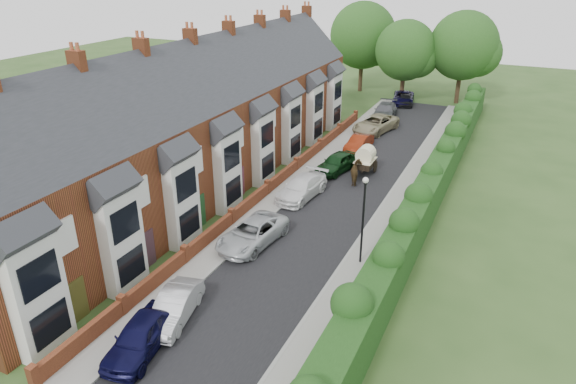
# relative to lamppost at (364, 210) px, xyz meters

# --- Properties ---
(ground) EXTENTS (140.00, 140.00, 0.00)m
(ground) POSITION_rel_lamppost_xyz_m (-3.40, -4.00, -3.30)
(ground) COLOR #2D4C1E
(ground) RESTS_ON ground
(road) EXTENTS (6.00, 58.00, 0.02)m
(road) POSITION_rel_lamppost_xyz_m (-3.90, 7.00, -3.29)
(road) COLOR black
(road) RESTS_ON ground
(pavement_hedge_side) EXTENTS (2.20, 58.00, 0.12)m
(pavement_hedge_side) POSITION_rel_lamppost_xyz_m (0.20, 7.00, -3.24)
(pavement_hedge_side) COLOR gray
(pavement_hedge_side) RESTS_ON ground
(pavement_house_side) EXTENTS (1.70, 58.00, 0.12)m
(pavement_house_side) POSITION_rel_lamppost_xyz_m (-7.75, 7.00, -3.24)
(pavement_house_side) COLOR gray
(pavement_house_side) RESTS_ON ground
(kerb_hedge_side) EXTENTS (0.18, 58.00, 0.13)m
(kerb_hedge_side) POSITION_rel_lamppost_xyz_m (-0.85, 7.00, -3.23)
(kerb_hedge_side) COLOR gray
(kerb_hedge_side) RESTS_ON ground
(kerb_house_side) EXTENTS (0.18, 58.00, 0.13)m
(kerb_house_side) POSITION_rel_lamppost_xyz_m (-6.95, 7.00, -3.23)
(kerb_house_side) COLOR gray
(kerb_house_side) RESTS_ON ground
(hedge) EXTENTS (2.10, 58.00, 2.85)m
(hedge) POSITION_rel_lamppost_xyz_m (2.00, 7.00, -1.70)
(hedge) COLOR #173711
(hedge) RESTS_ON ground
(terrace_row) EXTENTS (9.05, 40.50, 11.50)m
(terrace_row) POSITION_rel_lamppost_xyz_m (-14.27, 5.98, 1.18)
(terrace_row) COLOR brown
(terrace_row) RESTS_ON ground
(garden_wall_row) EXTENTS (0.35, 40.35, 1.10)m
(garden_wall_row) POSITION_rel_lamppost_xyz_m (-8.75, 6.00, -2.84)
(garden_wall_row) COLOR brown
(garden_wall_row) RESTS_ON ground
(lamppost) EXTENTS (0.32, 0.32, 5.16)m
(lamppost) POSITION_rel_lamppost_xyz_m (0.00, 0.00, 0.00)
(lamppost) COLOR black
(lamppost) RESTS_ON ground
(tree_far_left) EXTENTS (7.14, 6.80, 9.29)m
(tree_far_left) POSITION_rel_lamppost_xyz_m (-6.05, 36.08, 2.41)
(tree_far_left) COLOR #332316
(tree_far_left) RESTS_ON ground
(tree_far_right) EXTENTS (7.98, 7.60, 10.31)m
(tree_far_right) POSITION_rel_lamppost_xyz_m (-0.01, 38.08, 3.02)
(tree_far_right) COLOR #332316
(tree_far_right) RESTS_ON ground
(tree_far_back) EXTENTS (8.40, 8.00, 10.82)m
(tree_far_back) POSITION_rel_lamppost_xyz_m (-11.99, 39.08, 3.32)
(tree_far_back) COLOR #332316
(tree_far_back) RESTS_ON ground
(car_navy) EXTENTS (2.49, 4.59, 1.48)m
(car_navy) POSITION_rel_lamppost_xyz_m (-6.40, -10.53, -2.56)
(car_navy) COLOR black
(car_navy) RESTS_ON ground
(car_silver_a) EXTENTS (2.31, 4.34, 1.36)m
(car_silver_a) POSITION_rel_lamppost_xyz_m (-6.36, -8.20, -2.62)
(car_silver_a) COLOR silver
(car_silver_a) RESTS_ON ground
(car_silver_b) EXTENTS (2.91, 5.38, 1.43)m
(car_silver_b) POSITION_rel_lamppost_xyz_m (-6.40, -0.59, -2.58)
(car_silver_b) COLOR silver
(car_silver_b) RESTS_ON ground
(car_white) EXTENTS (2.58, 5.21, 1.45)m
(car_white) POSITION_rel_lamppost_xyz_m (-6.40, 6.60, -2.57)
(car_white) COLOR white
(car_white) RESTS_ON ground
(car_green) EXTENTS (2.77, 4.68, 1.49)m
(car_green) POSITION_rel_lamppost_xyz_m (-5.76, 12.20, -2.55)
(car_green) COLOR black
(car_green) RESTS_ON ground
(car_red) EXTENTS (1.69, 4.08, 1.31)m
(car_red) POSITION_rel_lamppost_xyz_m (-5.72, 17.59, -2.64)
(car_red) COLOR maroon
(car_red) RESTS_ON ground
(car_beige) EXTENTS (3.85, 6.10, 1.57)m
(car_beige) POSITION_rel_lamppost_xyz_m (-5.89, 23.40, -2.51)
(car_beige) COLOR tan
(car_beige) RESTS_ON ground
(car_grey) EXTENTS (2.73, 5.44, 1.52)m
(car_grey) POSITION_rel_lamppost_xyz_m (-6.31, 28.41, -2.54)
(car_grey) COLOR #525459
(car_grey) RESTS_ON ground
(car_black) EXTENTS (2.48, 4.24, 1.36)m
(car_black) POSITION_rel_lamppost_xyz_m (-5.59, 34.60, -2.62)
(car_black) COLOR black
(car_black) RESTS_ON ground
(horse) EXTENTS (1.55, 2.16, 1.66)m
(horse) POSITION_rel_lamppost_xyz_m (-3.65, 10.56, -2.47)
(horse) COLOR #423018
(horse) RESTS_ON ground
(horse_cart) EXTENTS (1.42, 3.13, 2.26)m
(horse_cart) POSITION_rel_lamppost_xyz_m (-3.65, 12.69, -2.01)
(horse_cart) COLOR black
(horse_cart) RESTS_ON ground
(car_extra_far) EXTENTS (3.11, 5.29, 1.38)m
(car_extra_far) POSITION_rel_lamppost_xyz_m (-5.95, 35.05, -2.61)
(car_extra_far) COLOR black
(car_extra_far) RESTS_ON ground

